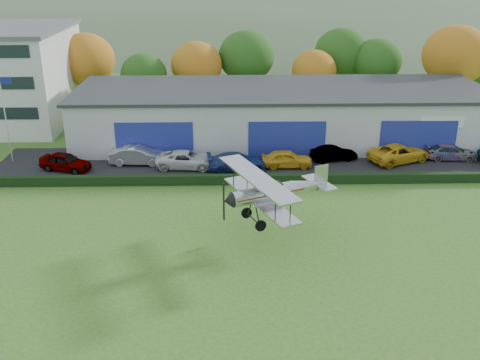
{
  "coord_description": "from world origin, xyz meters",
  "views": [
    {
      "loc": [
        -0.36,
        -25.55,
        17.51
      ],
      "look_at": [
        0.47,
        10.33,
        2.75
      ],
      "focal_mm": 41.24,
      "sensor_mm": 36.0,
      "label": 1
    }
  ],
  "objects_px": {
    "car_4": "(287,159)",
    "car_7": "(451,152)",
    "biplane": "(273,191)",
    "flagpole": "(6,110)",
    "car_1": "(138,155)",
    "car_3": "(237,161)",
    "hangar": "(281,114)",
    "car_2": "(187,160)",
    "car_6": "(399,153)",
    "car_0": "(65,162)",
    "car_5": "(334,153)"
  },
  "relations": [
    {
      "from": "flagpole",
      "to": "car_2",
      "type": "xyz_separation_m",
      "value": [
        15.89,
        -2.08,
        -4.0
      ]
    },
    {
      "from": "flagpole",
      "to": "car_3",
      "type": "distance_m",
      "value": 20.87
    },
    {
      "from": "hangar",
      "to": "car_4",
      "type": "xyz_separation_m",
      "value": [
        -0.18,
        -8.09,
        -1.84
      ]
    },
    {
      "from": "hangar",
      "to": "car_6",
      "type": "bearing_deg",
      "value": -34.26
    },
    {
      "from": "car_1",
      "to": "car_5",
      "type": "height_order",
      "value": "car_1"
    },
    {
      "from": "car_0",
      "to": "car_1",
      "type": "bearing_deg",
      "value": -58.73
    },
    {
      "from": "biplane",
      "to": "car_4",
      "type": "bearing_deg",
      "value": 55.97
    },
    {
      "from": "car_5",
      "to": "car_0",
      "type": "bearing_deg",
      "value": 83.41
    },
    {
      "from": "hangar",
      "to": "car_2",
      "type": "bearing_deg",
      "value": -138.13
    },
    {
      "from": "car_2",
      "to": "biplane",
      "type": "distance_m",
      "value": 14.61
    },
    {
      "from": "car_1",
      "to": "car_2",
      "type": "xyz_separation_m",
      "value": [
        4.41,
        -1.0,
        -0.09
      ]
    },
    {
      "from": "flagpole",
      "to": "car_5",
      "type": "xyz_separation_m",
      "value": [
        29.16,
        -0.54,
        -4.05
      ]
    },
    {
      "from": "car_1",
      "to": "car_7",
      "type": "height_order",
      "value": "car_1"
    },
    {
      "from": "hangar",
      "to": "car_7",
      "type": "relative_size",
      "value": 8.63
    },
    {
      "from": "car_0",
      "to": "car_4",
      "type": "height_order",
      "value": "car_0"
    },
    {
      "from": "car_3",
      "to": "hangar",
      "type": "bearing_deg",
      "value": -33.73
    },
    {
      "from": "car_2",
      "to": "car_6",
      "type": "bearing_deg",
      "value": -82.14
    },
    {
      "from": "car_0",
      "to": "car_4",
      "type": "xyz_separation_m",
      "value": [
        19.3,
        0.33,
        -0.01
      ]
    },
    {
      "from": "hangar",
      "to": "biplane",
      "type": "xyz_separation_m",
      "value": [
        -2.5,
        -20.9,
        0.67
      ]
    },
    {
      "from": "car_1",
      "to": "biplane",
      "type": "relative_size",
      "value": 0.58
    },
    {
      "from": "biplane",
      "to": "hangar",
      "type": "bearing_deg",
      "value": 59.39
    },
    {
      "from": "car_2",
      "to": "car_4",
      "type": "bearing_deg",
      "value": -85.8
    },
    {
      "from": "car_5",
      "to": "car_6",
      "type": "relative_size",
      "value": 0.72
    },
    {
      "from": "car_5",
      "to": "car_6",
      "type": "distance_m",
      "value": 5.88
    },
    {
      "from": "hangar",
      "to": "car_3",
      "type": "relative_size",
      "value": 7.82
    },
    {
      "from": "car_6",
      "to": "car_1",
      "type": "bearing_deg",
      "value": 66.46
    },
    {
      "from": "car_2",
      "to": "car_6",
      "type": "height_order",
      "value": "car_6"
    },
    {
      "from": "car_2",
      "to": "biplane",
      "type": "relative_size",
      "value": 0.62
    },
    {
      "from": "biplane",
      "to": "car_1",
      "type": "bearing_deg",
      "value": 104.43
    },
    {
      "from": "car_3",
      "to": "car_7",
      "type": "xyz_separation_m",
      "value": [
        19.6,
        2.25,
        -0.07
      ]
    },
    {
      "from": "car_2",
      "to": "car_3",
      "type": "relative_size",
      "value": 1.03
    },
    {
      "from": "car_0",
      "to": "biplane",
      "type": "distance_m",
      "value": 21.23
    },
    {
      "from": "car_1",
      "to": "car_4",
      "type": "height_order",
      "value": "car_1"
    },
    {
      "from": "car_7",
      "to": "car_2",
      "type": "bearing_deg",
      "value": 96.64
    },
    {
      "from": "car_4",
      "to": "car_7",
      "type": "bearing_deg",
      "value": -84.02
    },
    {
      "from": "car_3",
      "to": "car_6",
      "type": "xyz_separation_m",
      "value": [
        14.71,
        1.76,
        0.05
      ]
    },
    {
      "from": "car_5",
      "to": "biplane",
      "type": "height_order",
      "value": "biplane"
    },
    {
      "from": "flagpole",
      "to": "biplane",
      "type": "height_order",
      "value": "flagpole"
    },
    {
      "from": "car_0",
      "to": "car_7",
      "type": "distance_m",
      "value": 34.58
    },
    {
      "from": "car_2",
      "to": "car_3",
      "type": "distance_m",
      "value": 4.46
    },
    {
      "from": "hangar",
      "to": "car_5",
      "type": "relative_size",
      "value": 9.82
    },
    {
      "from": "hangar",
      "to": "biplane",
      "type": "height_order",
      "value": "hangar"
    },
    {
      "from": "car_4",
      "to": "car_6",
      "type": "bearing_deg",
      "value": -83.76
    },
    {
      "from": "flagpole",
      "to": "car_4",
      "type": "bearing_deg",
      "value": -4.89
    },
    {
      "from": "car_1",
      "to": "car_3",
      "type": "xyz_separation_m",
      "value": [
        8.83,
        -1.6,
        -0.07
      ]
    },
    {
      "from": "hangar",
      "to": "flagpole",
      "type": "bearing_deg",
      "value": -166.49
    },
    {
      "from": "car_0",
      "to": "car_6",
      "type": "xyz_separation_m",
      "value": [
        29.63,
        1.52,
        0.03
      ]
    },
    {
      "from": "car_1",
      "to": "car_3",
      "type": "height_order",
      "value": "car_1"
    },
    {
      "from": "hangar",
      "to": "car_3",
      "type": "height_order",
      "value": "hangar"
    },
    {
      "from": "hangar",
      "to": "car_6",
      "type": "relative_size",
      "value": 7.03
    }
  ]
}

